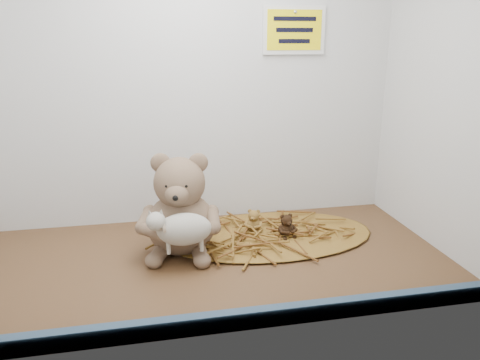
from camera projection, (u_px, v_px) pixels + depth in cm
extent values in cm
cube|color=#452F17|center=(207.00, 261.00, 115.64)|extent=(120.00, 60.00, 0.40)
cube|color=silver|center=(189.00, 67.00, 130.63)|extent=(120.00, 0.40, 90.00)
cube|color=silver|center=(447.00, 72.00, 113.93)|extent=(0.40, 60.00, 90.00)
cube|color=#334662|center=(227.00, 321.00, 88.12)|extent=(119.28, 2.20, 3.60)
ellipsoid|color=brown|center=(270.00, 235.00, 129.70)|extent=(58.25, 33.82, 1.13)
cube|color=yellow|center=(294.00, 30.00, 132.86)|extent=(16.00, 1.20, 11.00)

